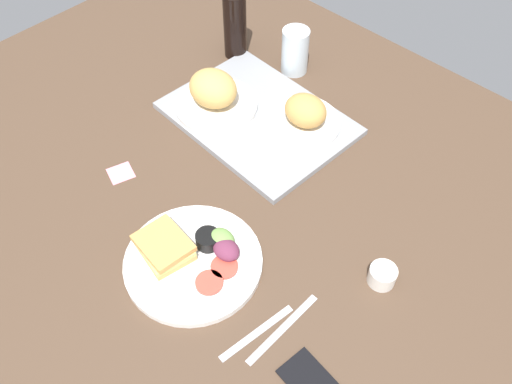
% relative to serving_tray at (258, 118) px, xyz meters
% --- Properties ---
extents(ground_plane, '(1.90, 1.50, 0.03)m').
position_rel_serving_tray_xyz_m(ground_plane, '(0.16, -0.23, -0.02)').
color(ground_plane, '#4C3828').
extents(serving_tray, '(0.47, 0.35, 0.02)m').
position_rel_serving_tray_xyz_m(serving_tray, '(0.00, 0.00, 0.00)').
color(serving_tray, gray).
rests_on(serving_tray, ground_plane).
extents(bread_plate_near, '(0.21, 0.21, 0.10)m').
position_rel_serving_tray_xyz_m(bread_plate_near, '(-0.11, -0.05, 0.05)').
color(bread_plate_near, white).
rests_on(bread_plate_near, serving_tray).
extents(bread_plate_far, '(0.20, 0.20, 0.09)m').
position_rel_serving_tray_xyz_m(bread_plate_far, '(0.11, 0.05, 0.04)').
color(bread_plate_far, white).
rests_on(bread_plate_far, serving_tray).
extents(plate_with_salad, '(0.29, 0.29, 0.05)m').
position_rel_serving_tray_xyz_m(plate_with_salad, '(0.20, -0.40, 0.01)').
color(plate_with_salad, white).
rests_on(plate_with_salad, ground_plane).
extents(drinking_glass, '(0.07, 0.07, 0.13)m').
position_rel_serving_tray_xyz_m(drinking_glass, '(-0.07, 0.22, 0.06)').
color(drinking_glass, silver).
rests_on(drinking_glass, ground_plane).
extents(soda_bottle, '(0.06, 0.06, 0.19)m').
position_rel_serving_tray_xyz_m(soda_bottle, '(-0.24, 0.16, 0.09)').
color(soda_bottle, black).
rests_on(soda_bottle, ground_plane).
extents(espresso_cup, '(0.06, 0.06, 0.04)m').
position_rel_serving_tray_xyz_m(espresso_cup, '(0.50, -0.17, 0.01)').
color(espresso_cup, silver).
rests_on(espresso_cup, ground_plane).
extents(fork, '(0.04, 0.17, 0.01)m').
position_rel_serving_tray_xyz_m(fork, '(0.40, -0.42, -0.01)').
color(fork, '#B7B7BC').
rests_on(fork, ground_plane).
extents(knife, '(0.01, 0.19, 0.01)m').
position_rel_serving_tray_xyz_m(knife, '(0.43, -0.38, -0.01)').
color(knife, '#B7B7BC').
rests_on(knife, ground_plane).
extents(sticky_note, '(0.07, 0.07, 0.00)m').
position_rel_serving_tray_xyz_m(sticky_note, '(-0.11, -0.35, -0.01)').
color(sticky_note, pink).
rests_on(sticky_note, ground_plane).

